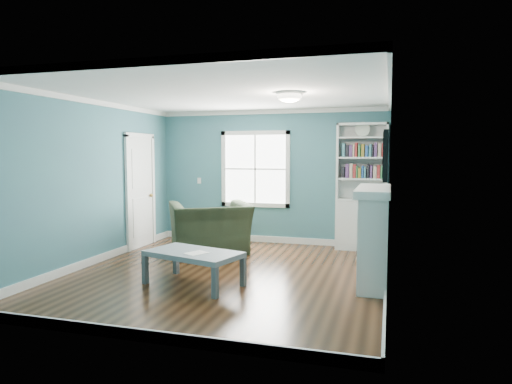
# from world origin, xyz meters

# --- Properties ---
(floor) EXTENTS (5.00, 5.00, 0.00)m
(floor) POSITION_xyz_m (0.00, 0.00, 0.00)
(floor) COLOR black
(floor) RESTS_ON ground
(room_walls) EXTENTS (5.00, 5.00, 5.00)m
(room_walls) POSITION_xyz_m (0.00, 0.00, 1.58)
(room_walls) COLOR #3C6778
(room_walls) RESTS_ON ground
(trim) EXTENTS (4.50, 5.00, 2.60)m
(trim) POSITION_xyz_m (0.00, 0.00, 1.24)
(trim) COLOR white
(trim) RESTS_ON ground
(window) EXTENTS (1.40, 0.06, 1.50)m
(window) POSITION_xyz_m (-0.30, 2.49, 1.45)
(window) COLOR white
(window) RESTS_ON room_walls
(bookshelf) EXTENTS (0.90, 0.35, 2.31)m
(bookshelf) POSITION_xyz_m (1.77, 2.30, 0.92)
(bookshelf) COLOR silver
(bookshelf) RESTS_ON ground
(fireplace) EXTENTS (0.44, 1.58, 1.30)m
(fireplace) POSITION_xyz_m (2.08, 0.20, 0.64)
(fireplace) COLOR black
(fireplace) RESTS_ON ground
(tv) EXTENTS (0.06, 1.10, 0.65)m
(tv) POSITION_xyz_m (2.20, 0.20, 1.72)
(tv) COLOR black
(tv) RESTS_ON fireplace
(door) EXTENTS (0.12, 0.98, 2.17)m
(door) POSITION_xyz_m (-2.22, 1.40, 1.07)
(door) COLOR silver
(door) RESTS_ON ground
(ceiling_fixture) EXTENTS (0.38, 0.38, 0.15)m
(ceiling_fixture) POSITION_xyz_m (0.90, 0.10, 2.55)
(ceiling_fixture) COLOR white
(ceiling_fixture) RESTS_ON room_walls
(light_switch) EXTENTS (0.08, 0.01, 0.12)m
(light_switch) POSITION_xyz_m (-1.50, 2.48, 1.20)
(light_switch) COLOR white
(light_switch) RESTS_ON room_walls
(recliner) EXTENTS (1.61, 1.45, 1.18)m
(recliner) POSITION_xyz_m (-0.79, 1.31, 0.59)
(recliner) COLOR black
(recliner) RESTS_ON ground
(coffee_table) EXTENTS (1.39, 0.99, 0.45)m
(coffee_table) POSITION_xyz_m (-0.23, -0.64, 0.40)
(coffee_table) COLOR #454E53
(coffee_table) RESTS_ON ground
(paper_sheet) EXTENTS (0.33, 0.35, 0.00)m
(paper_sheet) POSITION_xyz_m (-0.15, -0.73, 0.46)
(paper_sheet) COLOR white
(paper_sheet) RESTS_ON coffee_table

